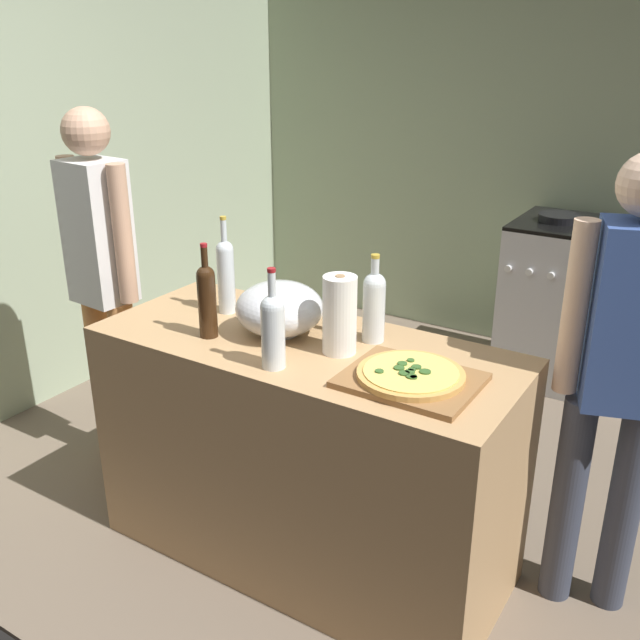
# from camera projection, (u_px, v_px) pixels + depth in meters

# --- Properties ---
(ground_plane) EXTENTS (4.37, 3.59, 0.02)m
(ground_plane) POSITION_uv_depth(u_px,v_px,m) (410.00, 446.00, 3.49)
(ground_plane) COLOR #6B5B4C
(kitchen_wall_rear) EXTENTS (4.37, 0.10, 2.60)m
(kitchen_wall_rear) POSITION_uv_depth(u_px,v_px,m) (534.00, 137.00, 4.21)
(kitchen_wall_rear) COLOR #99A889
(kitchen_wall_rear) RESTS_ON ground_plane
(kitchen_wall_left) EXTENTS (0.10, 3.59, 2.60)m
(kitchen_wall_left) POSITION_uv_depth(u_px,v_px,m) (106.00, 144.00, 3.96)
(kitchen_wall_left) COLOR #99A889
(kitchen_wall_left) RESTS_ON ground_plane
(counter) EXTENTS (1.50, 0.63, 0.88)m
(counter) POSITION_uv_depth(u_px,v_px,m) (305.00, 453.00, 2.60)
(counter) COLOR tan
(counter) RESTS_ON ground_plane
(cutting_board) EXTENTS (0.40, 0.32, 0.02)m
(cutting_board) POSITION_uv_depth(u_px,v_px,m) (410.00, 380.00, 2.15)
(cutting_board) COLOR olive
(cutting_board) RESTS_ON counter
(pizza) EXTENTS (0.33, 0.33, 0.03)m
(pizza) POSITION_uv_depth(u_px,v_px,m) (411.00, 374.00, 2.14)
(pizza) COLOR tan
(pizza) RESTS_ON cutting_board
(mixing_bowl) EXTENTS (0.31, 0.31, 0.19)m
(mixing_bowl) POSITION_uv_depth(u_px,v_px,m) (280.00, 309.00, 2.48)
(mixing_bowl) COLOR #B2B2B7
(mixing_bowl) RESTS_ON counter
(paper_towel_roll) EXTENTS (0.11, 0.11, 0.27)m
(paper_towel_roll) POSITION_uv_depth(u_px,v_px,m) (340.00, 315.00, 2.32)
(paper_towel_roll) COLOR white
(paper_towel_roll) RESTS_ON counter
(wine_bottle_amber) EXTENTS (0.08, 0.08, 0.31)m
(wine_bottle_amber) POSITION_uv_depth(u_px,v_px,m) (374.00, 304.00, 2.41)
(wine_bottle_amber) COLOR silver
(wine_bottle_amber) RESTS_ON counter
(wine_bottle_clear) EXTENTS (0.07, 0.07, 0.37)m
(wine_bottle_clear) POSITION_uv_depth(u_px,v_px,m) (226.00, 273.00, 2.65)
(wine_bottle_clear) COLOR silver
(wine_bottle_clear) RESTS_ON counter
(wine_bottle_green) EXTENTS (0.06, 0.06, 0.34)m
(wine_bottle_green) POSITION_uv_depth(u_px,v_px,m) (207.00, 298.00, 2.44)
(wine_bottle_green) COLOR #331E0F
(wine_bottle_green) RESTS_ON counter
(wine_bottle_dark) EXTENTS (0.08, 0.08, 0.33)m
(wine_bottle_dark) POSITION_uv_depth(u_px,v_px,m) (273.00, 328.00, 2.21)
(wine_bottle_dark) COLOR silver
(wine_bottle_dark) RESTS_ON counter
(stove) EXTENTS (0.57, 0.62, 0.96)m
(stove) POSITION_uv_depth(u_px,v_px,m) (561.00, 301.00, 4.03)
(stove) COLOR #B7B7BC
(stove) RESTS_ON ground_plane
(person_in_stripes) EXTENTS (0.40, 0.22, 1.61)m
(person_in_stripes) POSITION_uv_depth(u_px,v_px,m) (102.00, 271.00, 3.03)
(person_in_stripes) COLOR #D88C4C
(person_in_stripes) RESTS_ON ground_plane
(person_in_red) EXTENTS (0.37, 0.26, 1.57)m
(person_in_red) POSITION_uv_depth(u_px,v_px,m) (619.00, 370.00, 2.21)
(person_in_red) COLOR #383D4C
(person_in_red) RESTS_ON ground_plane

